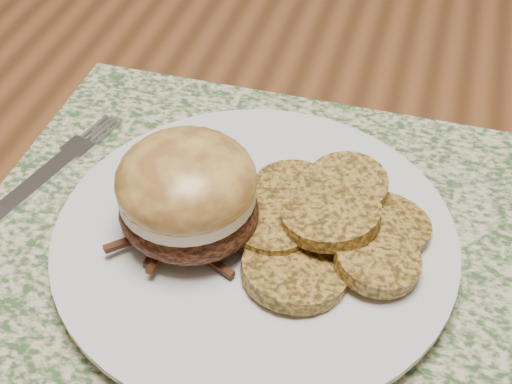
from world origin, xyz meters
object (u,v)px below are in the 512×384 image
pork_sandwich (187,193)px  fork (37,182)px  dinner_plate (255,240)px  dining_table (282,226)px

pork_sandwich → fork: pork_sandwich is taller
dinner_plate → fork: 0.18m
pork_sandwich → fork: bearing=-175.1°
pork_sandwich → dining_table: bearing=87.8°
dinner_plate → fork: size_ratio=1.42×
fork → dining_table: bearing=41.4°
pork_sandwich → fork: (-0.13, 0.03, -0.05)m
dining_table → pork_sandwich: pork_sandwich is taller
fork → pork_sandwich: bearing=3.6°
dining_table → dinner_plate: 0.14m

